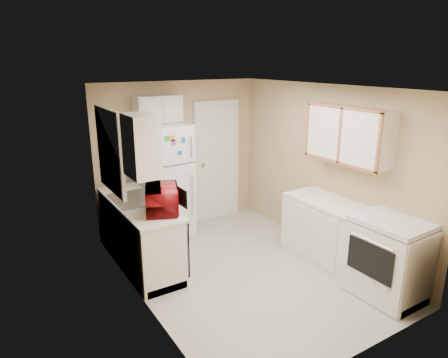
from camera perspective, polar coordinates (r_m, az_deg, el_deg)
floor at (r=5.51m, az=2.81°, el=-12.83°), size 3.80×3.80×0.00m
ceiling at (r=4.81m, az=3.22°, el=12.93°), size 3.80×3.80×0.00m
wall_left at (r=4.42m, az=-12.12°, el=-3.70°), size 3.80×3.80×0.00m
wall_right at (r=5.91m, az=14.24°, el=1.33°), size 3.80×3.80×0.00m
wall_back at (r=6.62m, az=-6.40°, el=3.37°), size 2.80×2.80×0.00m
wall_front at (r=3.74m, az=19.99°, el=-8.27°), size 2.80×2.80×0.00m
left_counter at (r=5.58m, az=-11.95°, el=-7.61°), size 0.60×1.80×0.90m
dishwasher at (r=5.16m, az=-6.57°, el=-8.96°), size 0.03×0.58×0.72m
sink at (r=5.57m, az=-12.73°, el=-3.19°), size 0.54×0.74×0.16m
microwave at (r=5.00m, az=-8.84°, el=-2.96°), size 0.66×0.51×0.39m
soap_bottle at (r=5.93m, az=-14.78°, el=-0.67°), size 0.09×0.10×0.18m
window_blinds at (r=5.29m, az=-15.90°, el=3.90°), size 0.10×0.98×1.08m
upper_cabinet_left at (r=4.51m, az=-11.75°, el=4.65°), size 0.30×0.45×0.70m
refrigerator at (r=6.28m, az=-8.60°, el=-0.33°), size 0.78×0.76×1.79m
cabinet_over_fridge at (r=6.19m, az=-9.42°, el=9.85°), size 0.70×0.30×0.40m
interior_door at (r=6.95m, az=-1.00°, el=2.58°), size 0.86×0.06×2.08m
right_counter at (r=5.45m, az=17.49°, el=-8.66°), size 0.60×2.00×0.90m
stove at (r=5.13m, az=22.37°, el=-10.34°), size 0.67×0.82×0.98m
upper_cabinet_right at (r=5.35m, az=17.39°, el=6.09°), size 0.30×1.20×0.70m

